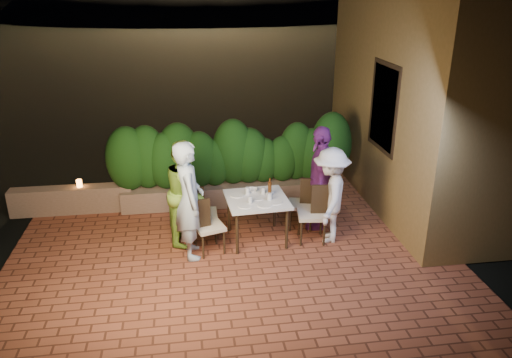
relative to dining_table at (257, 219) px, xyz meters
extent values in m
plane|color=black|center=(-0.45, -0.75, -0.40)|extent=(400.00, 400.00, 0.00)
cube|color=brown|center=(-0.45, -0.25, -0.45)|extent=(7.00, 6.00, 0.15)
cube|color=olive|center=(3.15, 1.25, 2.12)|extent=(1.60, 5.00, 5.00)
cube|color=black|center=(2.37, 0.75, 1.62)|extent=(0.08, 1.00, 1.40)
cube|color=black|center=(2.36, 0.75, 1.62)|extent=(0.06, 1.15, 1.55)
cube|color=#7B604E|center=(-0.25, 1.55, -0.17)|extent=(4.20, 0.55, 0.40)
cube|color=#7B604E|center=(-3.25, 1.55, -0.12)|extent=(2.20, 0.30, 0.50)
ellipsoid|color=black|center=(1.55, 59.25, -4.38)|extent=(52.00, 40.00, 22.00)
cylinder|color=white|center=(-0.23, -0.27, 0.38)|extent=(0.23, 0.23, 0.01)
cylinder|color=white|center=(-0.31, 0.16, 0.38)|extent=(0.23, 0.23, 0.01)
cylinder|color=white|center=(0.26, -0.20, 0.38)|extent=(0.24, 0.24, 0.01)
cylinder|color=white|center=(0.23, 0.26, 0.38)|extent=(0.20, 0.20, 0.01)
cylinder|color=white|center=(0.01, 0.00, 0.38)|extent=(0.21, 0.21, 0.01)
cylinder|color=white|center=(0.08, -0.28, 0.38)|extent=(0.25, 0.25, 0.01)
cylinder|color=silver|center=(-0.13, -0.17, 0.43)|extent=(0.07, 0.07, 0.11)
cylinder|color=silver|center=(-0.13, 0.19, 0.44)|extent=(0.07, 0.07, 0.12)
cylinder|color=silver|center=(0.19, -0.11, 0.44)|extent=(0.07, 0.07, 0.12)
cylinder|color=silver|center=(0.13, 0.17, 0.43)|extent=(0.06, 0.06, 0.11)
imported|color=white|center=(-0.04, 0.31, 0.40)|extent=(0.22, 0.22, 0.04)
imported|color=#A1BAD0|center=(-1.09, -0.34, 0.56)|extent=(0.51, 0.72, 1.87)
imported|color=#80B338|center=(-1.13, 0.17, 0.49)|extent=(0.83, 0.97, 1.73)
imported|color=silver|center=(1.18, -0.17, 0.43)|extent=(0.92, 1.18, 1.60)
imported|color=#72287A|center=(1.15, 0.34, 0.54)|extent=(0.73, 1.15, 1.83)
cylinder|color=orange|center=(-3.08, 1.55, 0.20)|extent=(0.10, 0.10, 0.14)
camera|label=1|loc=(-1.09, -7.34, 3.67)|focal=35.00mm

